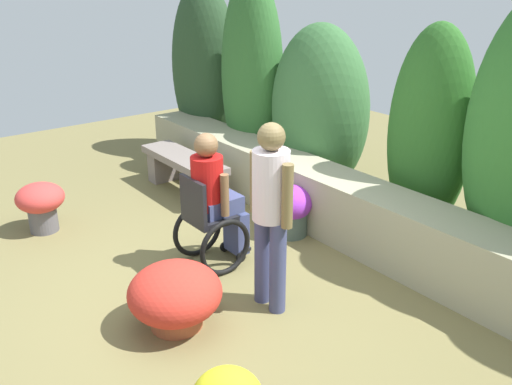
% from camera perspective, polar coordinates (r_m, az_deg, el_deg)
% --- Properties ---
extents(ground_plane, '(12.55, 12.55, 0.00)m').
position_cam_1_polar(ground_plane, '(5.09, -4.17, -10.13)').
color(ground_plane, olive).
extents(stone_retaining_wall, '(7.36, 0.57, 0.66)m').
position_cam_1_polar(stone_retaining_wall, '(5.93, 9.59, -1.84)').
color(stone_retaining_wall, '#9F9C7E').
rests_on(stone_retaining_wall, ground).
extents(hedge_backdrop, '(8.00, 1.20, 2.70)m').
position_cam_1_polar(hedge_backdrop, '(5.89, 17.58, 6.76)').
color(hedge_backdrop, '#284427').
rests_on(hedge_backdrop, ground).
extents(stone_bench, '(1.47, 0.42, 0.49)m').
position_cam_1_polar(stone_bench, '(7.15, -7.36, 2.44)').
color(stone_bench, slate).
rests_on(stone_bench, ground).
extents(person_in_wheelchair, '(0.53, 0.66, 1.33)m').
position_cam_1_polar(person_in_wheelchair, '(5.27, -4.41, -1.26)').
color(person_in_wheelchair, black).
rests_on(person_in_wheelchair, ground).
extents(person_standing_companion, '(0.49, 0.30, 1.61)m').
position_cam_1_polar(person_standing_companion, '(4.47, 1.50, -1.39)').
color(person_standing_companion, '#3D436D').
rests_on(person_standing_companion, ground).
extents(flower_pot_purple_near, '(0.47, 0.47, 0.56)m').
position_cam_1_polar(flower_pot_purple_near, '(5.98, 3.51, -1.65)').
color(flower_pot_purple_near, '#495B52').
rests_on(flower_pot_purple_near, ground).
extents(flower_pot_terracotta_by_wall, '(0.52, 0.52, 0.55)m').
position_cam_1_polar(flower_pot_terracotta_by_wall, '(6.47, -21.12, -0.97)').
color(flower_pot_terracotta_by_wall, '#57545A').
rests_on(flower_pot_terracotta_by_wall, ground).
extents(flower_pot_red_accent, '(0.76, 0.76, 0.53)m').
position_cam_1_polar(flower_pot_red_accent, '(4.56, -8.25, -10.39)').
color(flower_pot_red_accent, '#984A2E').
rests_on(flower_pot_red_accent, ground).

